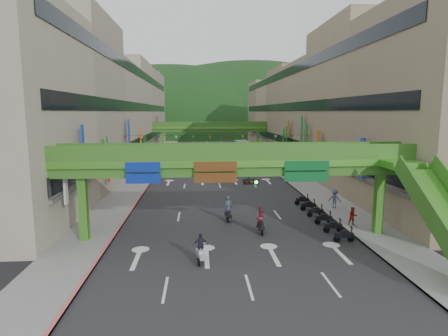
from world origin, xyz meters
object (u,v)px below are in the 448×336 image
at_px(car_silver, 197,158).
at_px(car_yellow, 210,158).
at_px(pedestrian_red, 353,218).
at_px(scooter_rider_mid, 261,219).
at_px(overpass_near, 249,171).
at_px(scooter_rider_near, 228,209).

bearing_deg(car_silver, car_yellow, -1.67).
bearing_deg(pedestrian_red, car_yellow, 111.82).
bearing_deg(car_yellow, scooter_rider_mid, -82.66).
distance_m(scooter_rider_mid, pedestrian_red, 7.84).
bearing_deg(overpass_near, car_yellow, 92.00).
distance_m(scooter_rider_near, scooter_rider_mid, 4.15).
bearing_deg(scooter_rider_near, scooter_rider_mid, -56.60).
height_order(car_silver, pedestrian_red, pedestrian_red).
height_order(car_silver, car_yellow, car_yellow).
distance_m(scooter_rider_mid, car_yellow, 42.24).
bearing_deg(scooter_rider_near, overpass_near, -77.84).
distance_m(scooter_rider_mid, car_silver, 42.61).
height_order(overpass_near, pedestrian_red, overpass_near).
height_order(scooter_rider_near, pedestrian_red, scooter_rider_near).
bearing_deg(pedestrian_red, scooter_rider_mid, -164.67).
bearing_deg(overpass_near, car_silver, 95.10).
relative_size(scooter_rider_mid, car_yellow, 0.48).
xyz_separation_m(overpass_near, car_yellow, (-1.53, 43.70, -4.44)).
height_order(scooter_rider_mid, pedestrian_red, scooter_rider_mid).
bearing_deg(car_yellow, car_silver, -179.90).
bearing_deg(scooter_rider_near, car_silver, 94.18).
xyz_separation_m(scooter_rider_near, car_yellow, (-0.45, 38.69, -0.27)).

